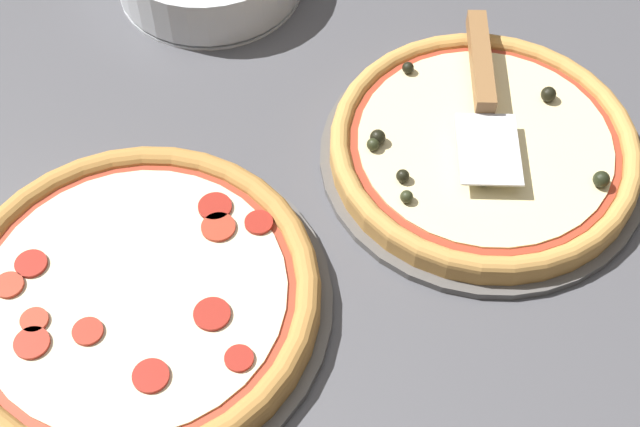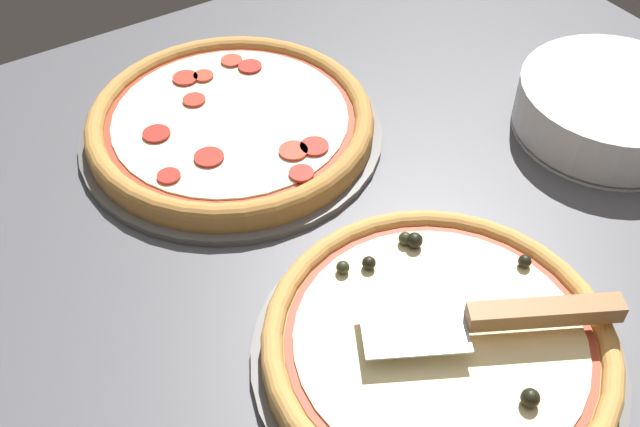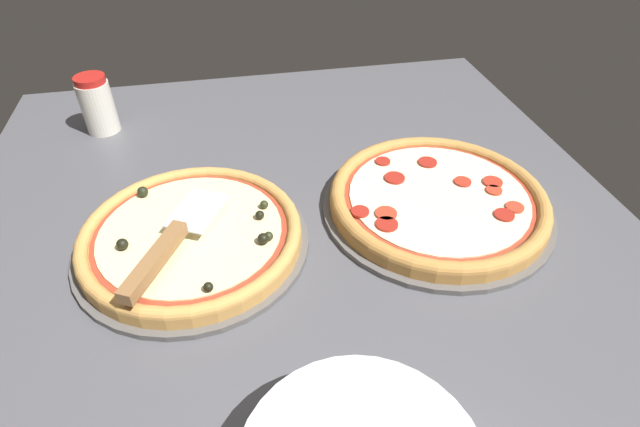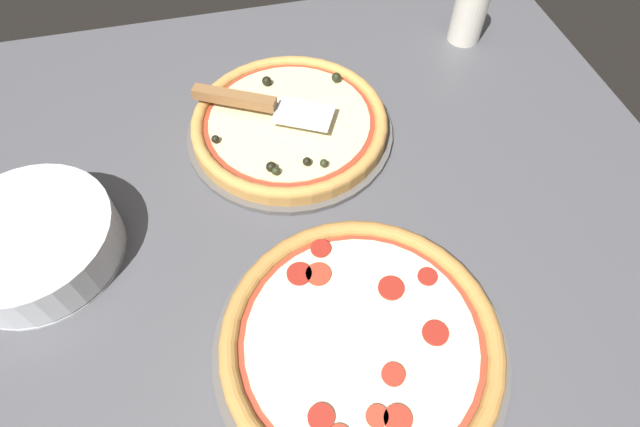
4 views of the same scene
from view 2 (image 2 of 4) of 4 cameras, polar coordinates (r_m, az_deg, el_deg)
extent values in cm
cube|color=#4C4C51|center=(86.70, 2.85, -3.01)|extent=(130.50, 114.81, 3.60)
cylinder|color=#565451|center=(76.11, 8.88, -10.61)|extent=(36.85, 36.85, 1.00)
cylinder|color=#C68E47|center=(74.88, 9.01, -9.96)|extent=(34.64, 34.64, 2.01)
torus|color=#C68E47|center=(74.06, 9.10, -9.52)|extent=(34.64, 34.64, 2.15)
cylinder|color=#A33823|center=(74.00, 9.10, -9.49)|extent=(30.11, 30.11, 0.15)
cylinder|color=beige|center=(73.90, 9.11, -9.43)|extent=(28.41, 28.41, 0.40)
sphere|color=black|center=(77.90, 3.75, -3.78)|extent=(1.45, 1.45, 1.45)
sphere|color=#282D19|center=(72.52, 4.43, -8.84)|extent=(1.71, 1.71, 1.71)
sphere|color=#282D19|center=(77.42, 1.75, -4.11)|extent=(1.40, 1.40, 1.40)
sphere|color=black|center=(80.80, 15.34, -3.52)|extent=(1.39, 1.39, 1.39)
sphere|color=#282D19|center=(80.57, 6.51, -1.90)|extent=(1.44, 1.44, 1.44)
sphere|color=#282D19|center=(71.85, 6.13, -10.02)|extent=(1.36, 1.36, 1.36)
sphere|color=black|center=(70.66, 15.61, -13.46)|extent=(1.76, 1.76, 1.76)
sphere|color=black|center=(80.28, 7.22, -2.05)|extent=(1.74, 1.74, 1.74)
cylinder|color=#565451|center=(99.34, -6.71, 6.07)|extent=(39.46, 39.46, 1.00)
cylinder|color=#B77F3D|center=(98.43, -6.78, 6.72)|extent=(37.10, 37.10, 1.92)
torus|color=#B77F3D|center=(97.83, -6.83, 7.16)|extent=(37.10, 37.10, 2.53)
cylinder|color=#A33823|center=(97.79, -6.84, 7.20)|extent=(32.24, 32.24, 0.15)
cylinder|color=beige|center=(97.71, -6.84, 7.25)|extent=(30.42, 30.42, 0.40)
cylinder|color=maroon|center=(106.04, -5.36, 11.08)|extent=(3.26, 3.26, 0.40)
cylinder|color=#B73823|center=(91.48, -1.94, 4.83)|extent=(3.57, 3.57, 0.40)
cylinder|color=maroon|center=(89.73, -11.45, 2.81)|extent=(2.78, 2.78, 0.40)
cylinder|color=maroon|center=(96.05, -12.36, 5.95)|extent=(3.47, 3.47, 0.40)
cylinder|color=#AD2D1E|center=(100.73, -9.57, 8.52)|extent=(2.98, 2.98, 0.40)
cylinder|color=#AD2D1E|center=(104.97, -10.22, 10.12)|extent=(3.43, 3.43, 0.40)
cylinder|color=maroon|center=(88.33, -1.43, 3.07)|extent=(2.98, 2.98, 0.40)
cylinder|color=maroon|center=(91.97, -0.43, 5.12)|extent=(3.57, 3.57, 0.40)
cylinder|color=maroon|center=(91.44, -8.46, 4.26)|extent=(3.63, 3.63, 0.40)
cylinder|color=#B73823|center=(104.98, -8.88, 10.31)|extent=(2.74, 2.74, 0.40)
cylinder|color=#B73823|center=(107.51, -6.75, 11.48)|extent=(2.98, 2.98, 0.40)
cube|color=silver|center=(71.76, 7.17, -8.55)|extent=(11.90, 10.48, 0.24)
cube|color=olive|center=(74.23, 16.78, -7.21)|extent=(14.24, 8.88, 2.00)
cylinder|color=silver|center=(106.83, 20.83, 6.16)|extent=(24.36, 24.36, 0.70)
cylinder|color=silver|center=(106.42, 20.93, 6.45)|extent=(24.36, 24.36, 0.70)
cylinder|color=silver|center=(106.02, 21.02, 6.75)|extent=(24.36, 24.36, 0.70)
cylinder|color=silver|center=(105.61, 21.12, 7.04)|extent=(24.36, 24.36, 0.70)
cylinder|color=silver|center=(105.21, 21.22, 7.34)|extent=(24.36, 24.36, 0.70)
cylinder|color=silver|center=(104.82, 21.32, 7.64)|extent=(24.36, 24.36, 0.70)
cylinder|color=silver|center=(104.42, 21.42, 7.94)|extent=(24.36, 24.36, 0.70)
cylinder|color=silver|center=(104.03, 21.52, 8.24)|extent=(24.36, 24.36, 0.70)
cylinder|color=silver|center=(103.65, 21.62, 8.55)|extent=(24.36, 24.36, 0.70)
cylinder|color=silver|center=(103.27, 21.72, 8.86)|extent=(24.36, 24.36, 0.70)
camera|label=1|loc=(0.78, -64.40, 39.14)|focal=50.00mm
camera|label=3|loc=(1.01, 42.90, 31.28)|focal=28.00mm
camera|label=4|loc=(1.02, -11.59, 46.18)|focal=28.00mm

